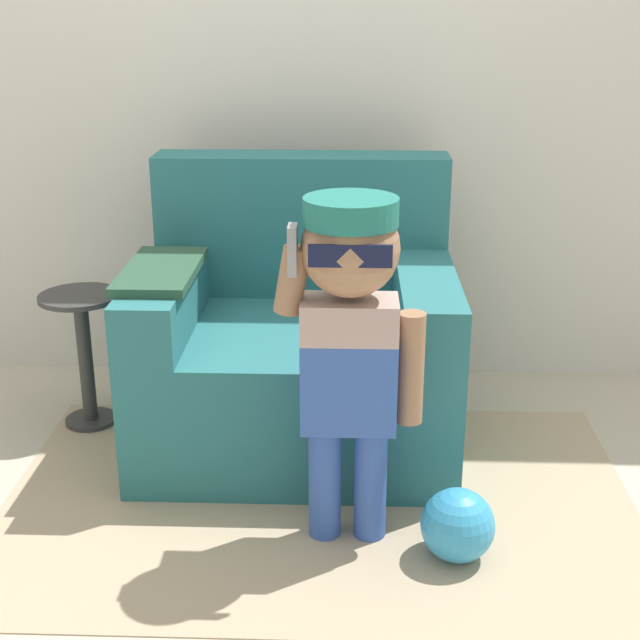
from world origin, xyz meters
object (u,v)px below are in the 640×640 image
object	(u,v)px
armchair	(297,344)
side_table	(84,347)
toy_ball	(458,525)
person_child	(350,320)

from	to	relation	value
armchair	side_table	world-z (taller)	armchair
side_table	armchair	bearing A→B (deg)	-3.38
side_table	toy_ball	bearing A→B (deg)	-32.35
armchair	toy_ball	world-z (taller)	armchair
person_child	toy_ball	xyz separation A→B (m)	(0.31, -0.10, -0.57)
person_child	side_table	distance (m)	1.24
armchair	side_table	bearing A→B (deg)	176.62
person_child	toy_ball	distance (m)	0.65
person_child	toy_ball	size ratio (longest dim) A/B	4.83
armchair	toy_ball	size ratio (longest dim) A/B	5.17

